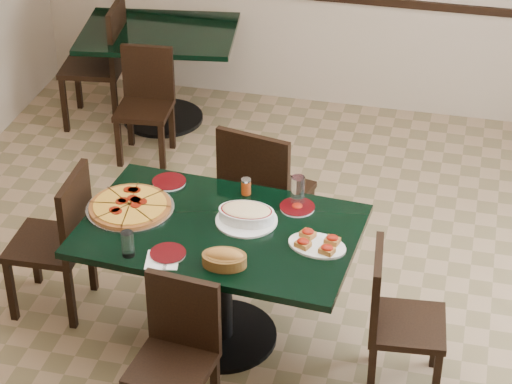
% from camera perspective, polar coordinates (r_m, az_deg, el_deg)
% --- Properties ---
extents(floor, '(5.50, 5.50, 0.00)m').
position_cam_1_polar(floor, '(5.86, 0.85, -6.97)').
color(floor, '#856A4D').
rests_on(floor, ground).
extents(room_shell, '(5.50, 5.50, 5.50)m').
position_cam_1_polar(room_shell, '(6.66, 13.04, 9.03)').
color(room_shell, silver).
rests_on(room_shell, floor).
extents(main_table, '(1.51, 1.04, 0.75)m').
position_cam_1_polar(main_table, '(5.35, -2.06, -3.67)').
color(main_table, black).
rests_on(main_table, floor).
extents(back_table, '(1.26, 0.99, 0.75)m').
position_cam_1_polar(back_table, '(7.67, -5.52, 7.60)').
color(back_table, black).
rests_on(back_table, floor).
extents(chair_far, '(0.54, 0.54, 0.98)m').
position_cam_1_polar(chair_far, '(5.94, 0.31, 0.16)').
color(chair_far, black).
rests_on(chair_far, floor).
extents(chair_near, '(0.42, 0.42, 0.82)m').
position_cam_1_polar(chair_near, '(4.96, -4.53, -8.90)').
color(chair_near, black).
rests_on(chair_near, floor).
extents(chair_right, '(0.42, 0.42, 0.83)m').
position_cam_1_polar(chair_right, '(5.18, 7.87, -6.93)').
color(chair_right, black).
rests_on(chair_right, floor).
extents(chair_left, '(0.43, 0.43, 0.90)m').
position_cam_1_polar(chair_left, '(5.73, -11.11, -2.44)').
color(chair_left, black).
rests_on(chair_left, floor).
extents(back_chair_near, '(0.41, 0.41, 0.81)m').
position_cam_1_polar(back_chair_near, '(7.26, -6.30, 5.38)').
color(back_chair_near, black).
rests_on(back_chair_near, floor).
extents(back_chair_left, '(0.51, 0.51, 0.97)m').
position_cam_1_polar(back_chair_left, '(7.69, -8.66, 7.64)').
color(back_chair_left, black).
rests_on(back_chair_left, floor).
extents(pepperoni_pizza, '(0.48, 0.48, 0.04)m').
position_cam_1_polar(pepperoni_pizza, '(5.43, -7.21, -0.82)').
color(pepperoni_pizza, silver).
rests_on(pepperoni_pizza, main_table).
extents(lasagna_casserole, '(0.33, 0.33, 0.09)m').
position_cam_1_polar(lasagna_casserole, '(5.27, -0.55, -1.27)').
color(lasagna_casserole, silver).
rests_on(lasagna_casserole, main_table).
extents(bread_basket, '(0.24, 0.18, 0.10)m').
position_cam_1_polar(bread_basket, '(4.96, -1.82, -3.81)').
color(bread_basket, brown).
rests_on(bread_basket, main_table).
extents(bruschetta_platter, '(0.35, 0.28, 0.05)m').
position_cam_1_polar(bruschetta_platter, '(5.10, 3.52, -2.93)').
color(bruschetta_platter, silver).
rests_on(bruschetta_platter, main_table).
extents(side_plate_near, '(0.18, 0.18, 0.02)m').
position_cam_1_polar(side_plate_near, '(5.06, -5.06, -3.53)').
color(side_plate_near, silver).
rests_on(side_plate_near, main_table).
extents(side_plate_far_r, '(0.19, 0.19, 0.03)m').
position_cam_1_polar(side_plate_far_r, '(5.40, 2.37, -0.87)').
color(side_plate_far_r, silver).
rests_on(side_plate_far_r, main_table).
extents(side_plate_far_l, '(0.19, 0.19, 0.02)m').
position_cam_1_polar(side_plate_far_l, '(5.64, -4.99, 0.58)').
color(side_plate_far_l, silver).
rests_on(side_plate_far_l, main_table).
extents(napkin_setting, '(0.19, 0.19, 0.01)m').
position_cam_1_polar(napkin_setting, '(5.03, -5.35, -3.89)').
color(napkin_setting, white).
rests_on(napkin_setting, main_table).
extents(water_glass_a, '(0.08, 0.08, 0.16)m').
position_cam_1_polar(water_glass_a, '(5.41, 2.40, 0.10)').
color(water_glass_a, silver).
rests_on(water_glass_a, main_table).
extents(water_glass_b, '(0.06, 0.06, 0.14)m').
position_cam_1_polar(water_glass_b, '(5.04, -7.34, -2.96)').
color(water_glass_b, silver).
rests_on(water_glass_b, main_table).
extents(pepper_shaker, '(0.06, 0.06, 0.09)m').
position_cam_1_polar(pepper_shaker, '(5.50, -0.57, 0.33)').
color(pepper_shaker, '#B54313').
rests_on(pepper_shaker, main_table).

